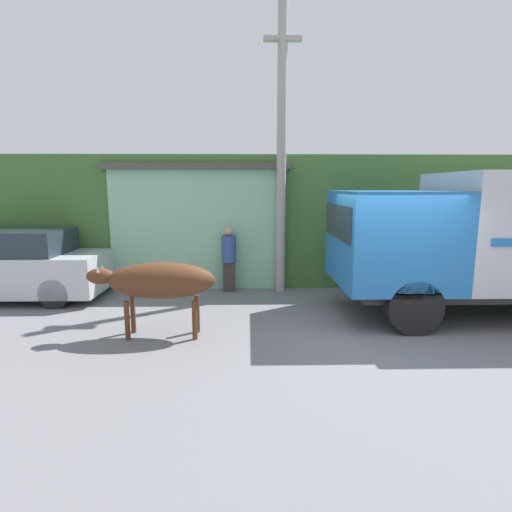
# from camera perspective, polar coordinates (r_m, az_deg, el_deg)

# --- Properties ---
(ground_plane) EXTENTS (60.00, 60.00, 0.00)m
(ground_plane) POSITION_cam_1_polar(r_m,az_deg,el_deg) (7.80, 17.77, -10.39)
(ground_plane) COLOR slate
(hillside_embankment) EXTENTS (32.00, 5.55, 3.45)m
(hillside_embankment) POSITION_cam_1_polar(r_m,az_deg,el_deg) (13.28, 9.65, 5.74)
(hillside_embankment) COLOR #426B33
(hillside_embankment) RESTS_ON ground_plane
(building_backdrop) EXTENTS (4.74, 2.70, 3.23)m
(building_backdrop) POSITION_cam_1_polar(r_m,az_deg,el_deg) (11.51, -7.68, 4.72)
(building_backdrop) COLOR #8CC69E
(building_backdrop) RESTS_ON ground_plane
(brown_cow) EXTENTS (2.25, 0.65, 1.34)m
(brown_cow) POSITION_cam_1_polar(r_m,az_deg,el_deg) (7.20, -13.70, -3.52)
(brown_cow) COLOR #512D19
(brown_cow) RESTS_ON ground_plane
(parked_suv) EXTENTS (4.21, 1.72, 1.66)m
(parked_suv) POSITION_cam_1_polar(r_m,az_deg,el_deg) (10.98, -31.39, -1.24)
(parked_suv) COLOR silver
(parked_suv) RESTS_ON ground_plane
(pedestrian_on_hill) EXTENTS (0.37, 0.37, 1.65)m
(pedestrian_on_hill) POSITION_cam_1_polar(r_m,az_deg,el_deg) (10.11, -3.88, -0.08)
(pedestrian_on_hill) COLOR #38332D
(pedestrian_on_hill) RESTS_ON ground_plane
(utility_pole) EXTENTS (0.90, 0.23, 6.86)m
(utility_pole) POSITION_cam_1_polar(r_m,az_deg,el_deg) (10.05, 3.67, 14.98)
(utility_pole) COLOR #9E998E
(utility_pole) RESTS_ON ground_plane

